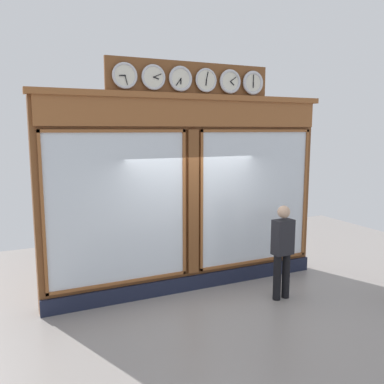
% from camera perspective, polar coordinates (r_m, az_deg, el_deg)
% --- Properties ---
extents(ground_plane, '(14.00, 14.00, 0.00)m').
position_cam_1_polar(ground_plane, '(5.78, 12.79, -22.68)').
color(ground_plane, gray).
extents(shop_facade, '(5.52, 0.42, 4.16)m').
position_cam_1_polar(shop_facade, '(7.54, -0.39, 0.04)').
color(shop_facade, brown).
rests_on(shop_facade, ground_plane).
extents(pedestrian, '(0.37, 0.24, 1.69)m').
position_cam_1_polar(pedestrian, '(7.40, 12.53, -7.66)').
color(pedestrian, black).
rests_on(pedestrian, ground_plane).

